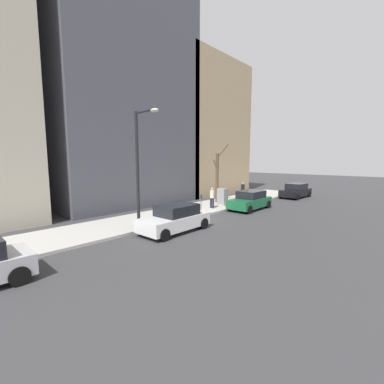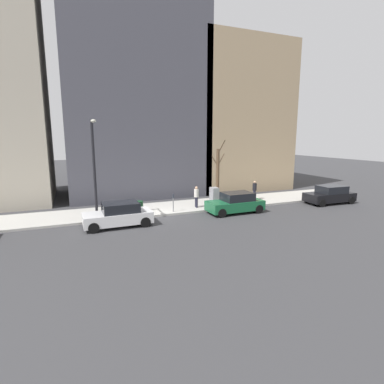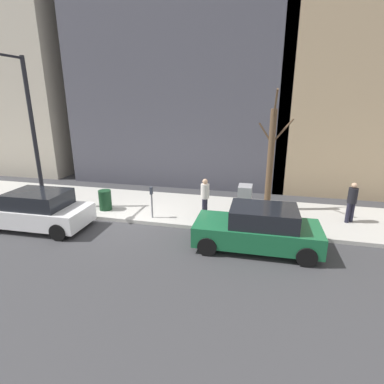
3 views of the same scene
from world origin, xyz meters
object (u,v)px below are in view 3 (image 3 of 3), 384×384
parked_car_green (258,229)px  parked_car_white (37,210)px  parking_meter (152,199)px  utility_box (244,202)px  streetlamp (27,123)px  pedestrian_midblock (205,196)px  pedestrian_near_meter (352,200)px  office_tower_left (370,52)px  trash_bin (105,200)px  bare_tree (271,159)px

parked_car_green → parked_car_white: same height
parking_meter → utility_box: 3.87m
parked_car_green → streetlamp: streetlamp is taller
pedestrian_midblock → pedestrian_near_meter: bearing=103.3°
parked_car_green → streetlamp: (1.29, 9.77, 3.28)m
utility_box → office_tower_left: bearing=-34.3°
streetlamp → parking_meter: bearing=-88.2°
parked_car_white → streetlamp: 3.81m
trash_bin → parking_meter: bearing=-100.5°
parking_meter → bare_tree: 5.39m
trash_bin → office_tower_left: bearing=-52.2°
utility_box → pedestrian_near_meter: pedestrian_near_meter is taller
bare_tree → office_tower_left: 11.01m
utility_box → streetlamp: streetlamp is taller
parked_car_white → utility_box: size_ratio=2.97×
parking_meter → pedestrian_midblock: size_ratio=0.81×
parked_car_green → pedestrian_midblock: 3.13m
bare_tree → utility_box: bearing=143.8°
utility_box → streetlamp: 9.73m
streetlamp → trash_bin: (0.62, -2.95, -3.42)m
streetlamp → pedestrian_near_meter: streetlamp is taller
bare_tree → parked_car_green: bearing=175.0°
parked_car_green → pedestrian_near_meter: 4.62m
parked_car_green → office_tower_left: bearing=-26.9°
bare_tree → pedestrian_midblock: 3.29m
parking_meter → trash_bin: size_ratio=1.50×
streetlamp → pedestrian_midblock: 8.10m
pedestrian_near_meter → streetlamp: bearing=147.9°
trash_bin → pedestrian_near_meter: bearing=-84.6°
parked_car_green → parked_car_white: bearing=91.0°
parked_car_white → trash_bin: bearing=-40.9°
parking_meter → utility_box: (0.85, -3.77, -0.13)m
streetlamp → bare_tree: (2.31, -10.09, -1.53)m
parked_car_white → trash_bin: parked_car_white is taller
streetlamp → pedestrian_near_meter: bearing=-83.1°
trash_bin → pedestrian_midblock: size_ratio=0.54×
pedestrian_near_meter → parking_meter: bearing=151.3°
parking_meter → pedestrian_midblock: bearing=-72.7°
parking_meter → streetlamp: streetlamp is taller
parked_car_green → streetlamp: 10.39m
utility_box → bare_tree: bearing=-36.2°
streetlamp → pedestrian_midblock: streetlamp is taller
parked_car_white → pedestrian_midblock: 6.76m
bare_tree → parked_car_white: bearing=113.3°
utility_box → pedestrian_midblock: bearing=96.5°
bare_tree → pedestrian_near_meter: bearing=-102.1°
pedestrian_near_meter → pedestrian_midblock: 5.90m
parked_car_green → pedestrian_near_meter: size_ratio=2.54×
parked_car_white → bare_tree: bare_tree is taller
pedestrian_midblock → parked_car_green: bearing=52.7°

